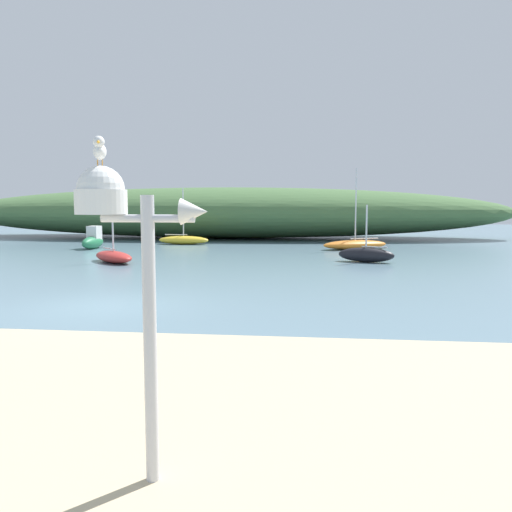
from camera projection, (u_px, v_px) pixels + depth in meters
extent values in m
plane|color=slate|center=(104.00, 306.00, 13.97)|extent=(120.00, 120.00, 0.00)
ellipsoid|color=#476B3D|center=(222.00, 213.00, 42.32)|extent=(46.02, 10.88, 4.08)
cylinder|color=silver|center=(150.00, 341.00, 4.65)|extent=(0.12, 0.12, 2.61)
cylinder|color=silver|center=(148.00, 218.00, 4.54)|extent=(0.84, 0.07, 0.07)
cylinder|color=white|center=(101.00, 202.00, 4.57)|extent=(0.46, 0.46, 0.22)
sphere|color=white|center=(101.00, 190.00, 4.56)|extent=(0.42, 0.42, 0.42)
cone|color=silver|center=(194.00, 212.00, 4.48)|extent=(0.23, 0.23, 0.23)
cylinder|color=orange|center=(102.00, 163.00, 4.54)|extent=(0.01, 0.01, 0.05)
cylinder|color=orange|center=(98.00, 163.00, 4.53)|extent=(0.01, 0.01, 0.05)
ellipsoid|color=white|center=(100.00, 151.00, 4.52)|extent=(0.20, 0.28, 0.14)
ellipsoid|color=#9EA0A8|center=(100.00, 149.00, 4.52)|extent=(0.17, 0.26, 0.05)
sphere|color=white|center=(99.00, 142.00, 4.41)|extent=(0.10, 0.10, 0.10)
cone|color=gold|center=(98.00, 141.00, 4.34)|extent=(0.05, 0.06, 0.03)
ellipsoid|color=#B72D28|center=(113.00, 257.00, 24.33)|extent=(3.12, 3.22, 0.53)
cylinder|color=silver|center=(113.00, 223.00, 24.17)|extent=(0.08, 0.08, 3.00)
cylinder|color=silver|center=(109.00, 248.00, 24.69)|extent=(1.06, 1.13, 0.06)
ellipsoid|color=gold|center=(184.00, 240.00, 35.28)|extent=(3.53, 1.32, 0.57)
cylinder|color=silver|center=(183.00, 214.00, 35.10)|extent=(0.08, 0.08, 3.38)
cylinder|color=silver|center=(176.00, 235.00, 35.33)|extent=(1.57, 0.14, 0.06)
ellipsoid|color=#287A4C|center=(93.00, 242.00, 31.79)|extent=(0.84, 2.69, 0.78)
cube|color=silver|center=(94.00, 233.00, 32.00)|extent=(0.65, 0.95, 0.88)
ellipsoid|color=orange|center=(355.00, 245.00, 31.34)|extent=(4.40, 3.07, 0.56)
cylinder|color=silver|center=(356.00, 206.00, 31.11)|extent=(0.08, 0.08, 4.46)
cylinder|color=silver|center=(364.00, 239.00, 31.51)|extent=(1.74, 0.87, 0.06)
ellipsoid|color=black|center=(366.00, 255.00, 24.43)|extent=(2.79, 1.70, 0.69)
cylinder|color=silver|center=(366.00, 228.00, 24.31)|extent=(0.08, 0.08, 2.22)
cylinder|color=silver|center=(375.00, 247.00, 24.21)|extent=(1.15, 0.48, 0.06)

